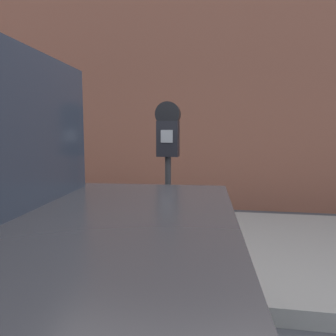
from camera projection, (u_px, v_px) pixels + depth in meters
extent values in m
cube|color=#9E9B96|center=(146.00, 242.00, 3.94)|extent=(24.00, 2.80, 0.15)
cube|color=#935642|center=(175.00, 38.00, 5.86)|extent=(24.00, 0.30, 6.13)
cylinder|color=#2D2D30|center=(168.00, 214.00, 2.95)|extent=(0.05, 0.05, 1.04)
cube|color=black|center=(168.00, 139.00, 2.87)|extent=(0.19, 0.12, 0.31)
cube|color=gray|center=(167.00, 136.00, 2.81)|extent=(0.10, 0.01, 0.11)
cylinder|color=black|center=(168.00, 114.00, 2.85)|extent=(0.22, 0.10, 0.22)
cylinder|color=black|center=(79.00, 290.00, 2.19)|extent=(0.71, 0.26, 0.70)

